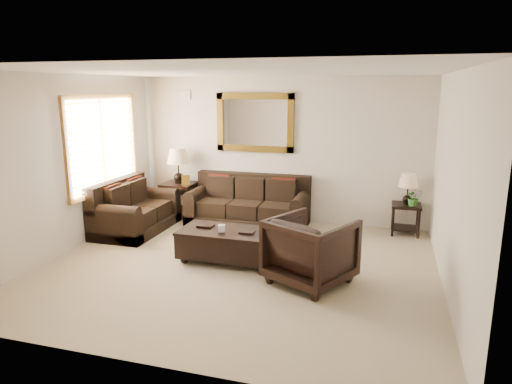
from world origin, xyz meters
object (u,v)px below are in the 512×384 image
(armchair, at_px, (311,247))
(loveseat, at_px, (133,212))
(sofa, at_px, (249,206))
(end_table_right, at_px, (407,195))
(coffee_table, at_px, (228,242))
(end_table_left, at_px, (179,172))

(armchair, bearing_deg, loveseat, 5.54)
(sofa, distance_m, loveseat, 2.09)
(armchair, bearing_deg, sofa, -29.23)
(end_table_right, distance_m, coffee_table, 3.29)
(coffee_table, bearing_deg, end_table_left, 131.49)
(end_table_right, bearing_deg, sofa, -176.91)
(end_table_left, distance_m, armchair, 3.89)
(loveseat, xyz_separation_m, armchair, (3.40, -1.34, 0.15))
(armchair, bearing_deg, end_table_left, -11.72)
(coffee_table, bearing_deg, end_table_right, 39.86)
(loveseat, xyz_separation_m, end_table_left, (0.39, 1.08, 0.55))
(end_table_right, bearing_deg, coffee_table, -140.84)
(loveseat, height_order, end_table_right, end_table_right)
(loveseat, bearing_deg, end_table_right, -76.13)
(sofa, height_order, armchair, armchair)
(loveseat, relative_size, end_table_right, 1.51)
(end_table_left, distance_m, coffee_table, 2.70)
(sofa, distance_m, end_table_left, 1.56)
(sofa, height_order, coffee_table, sofa)
(end_table_left, relative_size, armchair, 1.40)
(end_table_right, relative_size, coffee_table, 0.76)
(loveseat, bearing_deg, end_table_left, -19.61)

